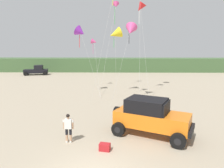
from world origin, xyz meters
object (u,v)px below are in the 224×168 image
cooler_box (105,147)px  kite_orange_streamer (131,30)px  distant_pickup (37,70)px  kite_yellow_diamond (116,5)px  kite_red_delta (81,32)px  kite_black_sled (115,34)px  person_watching (68,126)px  kite_white_parafoil (94,42)px  jeep (151,116)px  kite_pink_ribbon (141,7)px

cooler_box → kite_orange_streamer: size_ratio=0.07×
cooler_box → distant_pickup: 35.26m
kite_yellow_diamond → kite_orange_streamer: 7.90m
kite_red_delta → kite_black_sled: (3.84, 0.34, -0.17)m
person_watching → kite_white_parafoil: 17.75m
jeep → kite_white_parafoil: (-5.02, 15.86, 4.97)m
kite_orange_streamer → kite_yellow_diamond: bearing=101.8°
distant_pickup → kite_orange_streamer: (17.57, -21.16, 6.07)m
kite_pink_ribbon → kite_black_sled: bearing=-167.6°
kite_orange_streamer → kite_black_sled: size_ratio=1.00×
kite_pink_ribbon → kite_orange_streamer: bearing=-109.3°
distant_pickup → kite_black_sled: (16.08, -17.90, 5.95)m
cooler_box → kite_orange_streamer: kite_orange_streamer is taller
kite_red_delta → kite_black_sled: kite_red_delta is taller
distant_pickup → kite_black_sled: bearing=-48.1°
distant_pickup → kite_red_delta: kite_red_delta is taller
jeep → cooler_box: size_ratio=8.93×
person_watching → kite_black_sled: size_ratio=0.21×
jeep → kite_orange_streamer: size_ratio=0.64×
jeep → distant_pickup: 34.78m
kite_orange_streamer → distant_pickup: bearing=129.7°
kite_pink_ribbon → jeep: bearing=-93.1°
kite_white_parafoil → kite_yellow_diamond: kite_yellow_diamond is taller
kite_red_delta → kite_yellow_diamond: size_ratio=0.70×
jeep → cooler_box: jeep is taller
kite_red_delta → kite_white_parafoil: bearing=77.3°
cooler_box → distant_pickup: (-15.57, 31.63, 0.75)m
kite_orange_streamer → kite_red_delta: bearing=151.3°
kite_black_sled → kite_pink_ribbon: size_ratio=0.74×
distant_pickup → kite_white_parafoil: size_ratio=0.74×
cooler_box → kite_orange_streamer: 12.65m
kite_white_parafoil → kite_yellow_diamond: 5.37m
distant_pickup → kite_black_sled: kite_black_sled is taller
cooler_box → kite_white_parafoil: (-2.33, 17.89, 5.98)m
jeep → kite_pink_ribbon: (0.67, 12.32, 8.66)m
kite_orange_streamer → person_watching: bearing=-113.2°
person_watching → kite_black_sled: 14.34m
jeep → person_watching: (-4.78, -1.09, -0.26)m
kite_pink_ribbon → distant_pickup: bearing=137.6°
kite_red_delta → kite_orange_streamer: size_ratio=1.00×
kite_yellow_diamond → kite_orange_streamer: size_ratio=1.43×
distant_pickup → kite_white_parafoil: (13.25, -13.73, 5.23)m
kite_white_parafoil → kite_black_sled: kite_black_sled is taller
jeep → kite_yellow_diamond: size_ratio=0.45×
jeep → cooler_box: bearing=-143.0°
kite_red_delta → kite_pink_ribbon: bearing=8.2°
person_watching → kite_pink_ribbon: size_ratio=0.16×
jeep → distant_pickup: bearing=121.7°
jeep → kite_pink_ribbon: 15.08m
kite_pink_ribbon → cooler_box: bearing=-103.2°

